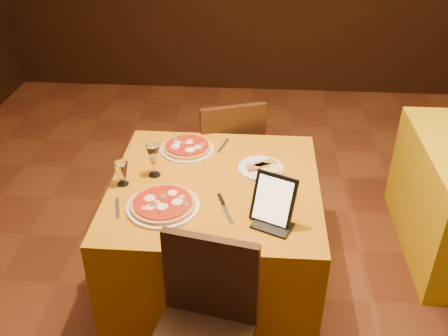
# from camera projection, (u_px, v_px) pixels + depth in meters

# --- Properties ---
(main_table) EXTENTS (1.10, 1.10, 0.75)m
(main_table) POSITION_uv_depth(u_px,v_px,m) (215.00, 238.00, 2.83)
(main_table) COLOR #B06C0B
(main_table) RESTS_ON floor
(chair_main_far) EXTENTS (0.48, 0.48, 0.91)m
(chair_main_far) POSITION_uv_depth(u_px,v_px,m) (225.00, 155.00, 3.45)
(chair_main_far) COLOR black
(chair_main_far) RESTS_ON floor
(pizza_near) EXTENTS (0.36, 0.36, 0.03)m
(pizza_near) POSITION_uv_depth(u_px,v_px,m) (163.00, 205.00, 2.44)
(pizza_near) COLOR white
(pizza_near) RESTS_ON main_table
(pizza_far) EXTENTS (0.31, 0.31, 0.03)m
(pizza_far) POSITION_uv_depth(u_px,v_px,m) (187.00, 148.00, 2.91)
(pizza_far) COLOR white
(pizza_far) RESTS_ON main_table
(cutlet_dish) EXTENTS (0.25, 0.25, 0.03)m
(cutlet_dish) POSITION_uv_depth(u_px,v_px,m) (260.00, 167.00, 2.74)
(cutlet_dish) COLOR white
(cutlet_dish) RESTS_ON main_table
(wine_glass) EXTENTS (0.10, 0.10, 0.19)m
(wine_glass) POSITION_uv_depth(u_px,v_px,m) (154.00, 160.00, 2.65)
(wine_glass) COLOR #F2F78C
(wine_glass) RESTS_ON main_table
(water_glass) EXTENTS (0.08, 0.08, 0.13)m
(water_glass) POSITION_uv_depth(u_px,v_px,m) (122.00, 174.00, 2.59)
(water_glass) COLOR silver
(water_glass) RESTS_ON main_table
(tablet) EXTENTS (0.23, 0.17, 0.24)m
(tablet) POSITION_uv_depth(u_px,v_px,m) (274.00, 200.00, 2.30)
(tablet) COLOR black
(tablet) RESTS_ON main_table
(knife) EXTENTS (0.09, 0.22, 0.01)m
(knife) POSITION_uv_depth(u_px,v_px,m) (226.00, 210.00, 2.43)
(knife) COLOR #A3A3AA
(knife) RESTS_ON main_table
(fork_near) EXTENTS (0.06, 0.17, 0.01)m
(fork_near) POSITION_uv_depth(u_px,v_px,m) (118.00, 208.00, 2.44)
(fork_near) COLOR silver
(fork_near) RESTS_ON main_table
(fork_far) EXTENTS (0.07, 0.17, 0.01)m
(fork_far) POSITION_uv_depth(u_px,v_px,m) (223.00, 146.00, 2.96)
(fork_far) COLOR #BBBCC2
(fork_far) RESTS_ON main_table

